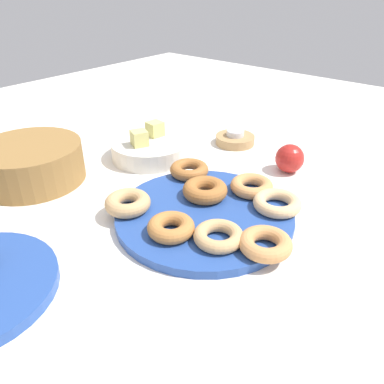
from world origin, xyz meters
name	(u,v)px	position (x,y,z in m)	size (l,w,h in m)	color
ground_plane	(204,218)	(0.00, 0.00, 0.00)	(2.40, 2.40, 0.00)	white
donut_plate	(204,215)	(0.00, 0.00, 0.01)	(0.33, 0.33, 0.02)	#284C9E
donut_0	(205,190)	(0.04, 0.03, 0.03)	(0.09, 0.09, 0.03)	#AD6B33
donut_1	(277,203)	(0.10, -0.10, 0.03)	(0.09, 0.09, 0.02)	#EABC84
donut_2	(218,236)	(-0.06, -0.08, 0.03)	(0.08, 0.08, 0.02)	tan
donut_3	(172,228)	(-0.09, 0.00, 0.03)	(0.08, 0.08, 0.03)	#BC7A3D
donut_4	(128,203)	(-0.09, 0.11, 0.03)	(0.09, 0.09, 0.03)	tan
donut_5	(265,244)	(-0.03, -0.15, 0.03)	(0.09, 0.09, 0.03)	tan
donut_6	(189,170)	(0.09, 0.12, 0.03)	(0.08, 0.08, 0.03)	#AD6B33
donut_7	(252,186)	(0.12, -0.03, 0.03)	(0.09, 0.09, 0.02)	tan
candle_holder	(235,140)	(0.34, 0.16, 0.01)	(0.10, 0.10, 0.02)	tan
tealight	(235,133)	(0.34, 0.16, 0.03)	(0.05, 0.05, 0.01)	silver
basket	(31,163)	(-0.12, 0.39, 0.04)	(0.23, 0.23, 0.08)	olive
fruit_bowl	(150,149)	(0.13, 0.27, 0.02)	(0.19, 0.19, 0.04)	silver
melon_chunk_left	(139,138)	(0.10, 0.27, 0.06)	(0.04, 0.04, 0.04)	#DBD67A
melon_chunk_right	(155,129)	(0.16, 0.29, 0.06)	(0.04, 0.04, 0.04)	#DBD67A
apple	(290,158)	(0.28, -0.03, 0.03)	(0.07, 0.07, 0.07)	red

